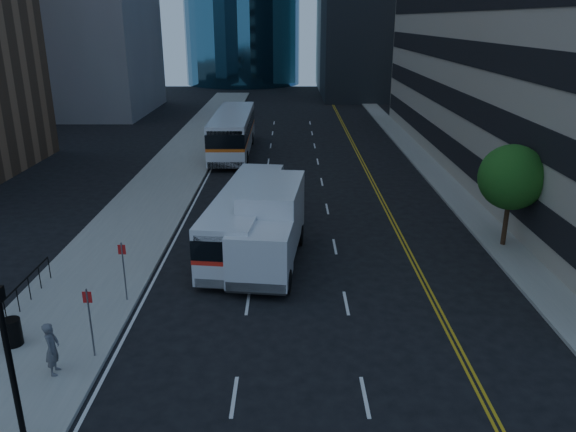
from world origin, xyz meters
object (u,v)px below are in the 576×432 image
object	(u,v)px
lamp_post	(9,357)
box_truck	(269,225)
trash_can	(12,332)
street_tree	(512,177)
pedestrian	(52,348)
bus_front	(246,216)
bus_rear	(233,131)

from	to	relation	value
lamp_post	box_truck	distance (m)	13.54
trash_can	street_tree	bearing A→B (deg)	24.51
street_tree	box_truck	distance (m)	12.03
street_tree	pedestrian	world-z (taller)	street_tree
street_tree	pedestrian	size ratio (longest dim) A/B	2.85
bus_front	pedestrian	size ratio (longest dim) A/B	6.35
trash_can	pedestrian	bearing A→B (deg)	-38.06
box_truck	pedestrian	world-z (taller)	box_truck
street_tree	lamp_post	distance (m)	22.82
street_tree	trash_can	xyz separation A→B (m)	(-20.45, -9.32, -3.01)
street_tree	trash_can	world-z (taller)	street_tree
bus_front	bus_rear	xyz separation A→B (m)	(-2.60, 20.83, 0.32)
lamp_post	bus_rear	bearing A→B (deg)	86.08
lamp_post	pedestrian	bearing A→B (deg)	96.30
lamp_post	pedestrian	size ratio (longest dim) A/B	2.55
pedestrian	box_truck	bearing A→B (deg)	-42.33
street_tree	bus_rear	size ratio (longest dim) A/B	0.38
bus_front	trash_can	xyz separation A→B (m)	(-7.44, -9.49, -0.93)
street_tree	bus_rear	bearing A→B (deg)	126.60
box_truck	trash_can	bearing A→B (deg)	-133.44
box_truck	bus_front	bearing A→B (deg)	126.63
bus_front	trash_can	world-z (taller)	bus_front
street_tree	bus_front	world-z (taller)	street_tree
street_tree	box_truck	size ratio (longest dim) A/B	0.65
box_truck	trash_can	distance (m)	11.43
box_truck	trash_can	xyz separation A→B (m)	(-8.71, -7.29, -1.27)
box_truck	trash_can	world-z (taller)	box_truck
bus_rear	box_truck	size ratio (longest dim) A/B	1.73
lamp_post	bus_front	bearing A→B (deg)	70.56
box_truck	lamp_post	bearing A→B (deg)	-111.00
bus_rear	bus_front	bearing A→B (deg)	-83.26
street_tree	bus_rear	distance (m)	26.22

